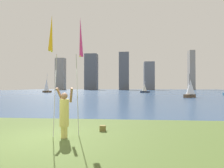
{
  "coord_description": "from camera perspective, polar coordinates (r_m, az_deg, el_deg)",
  "views": [
    {
      "loc": [
        2.99,
        -6.62,
        1.86
      ],
      "look_at": [
        0.93,
        17.18,
        2.18
      ],
      "focal_mm": 30.65,
      "sensor_mm": 36.0,
      "label": 1
    }
  ],
  "objects": [
    {
      "name": "skyline_tower_2",
      "position": [
        109.01,
        3.61,
        3.81
      ],
      "size": [
        5.6,
        6.89,
        21.12
      ],
      "color": "#565B66",
      "rests_on": "ground"
    },
    {
      "name": "skyline_tower_4",
      "position": [
        117.02,
        22.59,
        3.83
      ],
      "size": [
        3.0,
        4.66,
        22.22
      ],
      "color": "gray",
      "rests_on": "ground"
    },
    {
      "name": "skyline_tower_1",
      "position": [
        115.32,
        -6.19,
        3.61
      ],
      "size": [
        7.36,
        6.39,
        21.28
      ],
      "color": "#565B66",
      "rests_on": "ground"
    },
    {
      "name": "kite_flag_left",
      "position": [
        7.37,
        -17.64,
        13.49
      ],
      "size": [
        0.16,
        0.68,
        4.44
      ],
      "color": "#B2B2B7",
      "rests_on": "ground"
    },
    {
      "name": "ground",
      "position": [
        57.68,
        1.98,
        -2.67
      ],
      "size": [
        120.0,
        138.0,
        0.12
      ],
      "color": "#475B28"
    },
    {
      "name": "kite_flag_right",
      "position": [
        7.85,
        -9.35,
        12.9
      ],
      "size": [
        0.16,
        0.85,
        4.57
      ],
      "color": "#B2B2B7",
      "rests_on": "ground"
    },
    {
      "name": "bag",
      "position": [
        8.19,
        -2.78,
        -13.04
      ],
      "size": [
        0.24,
        0.21,
        0.23
      ],
      "color": "olive",
      "rests_on": "ground"
    },
    {
      "name": "sailboat_7",
      "position": [
        62.94,
        -18.93,
        -0.55
      ],
      "size": [
        2.97,
        1.72,
        6.06
      ],
      "color": "brown",
      "rests_on": "ground"
    },
    {
      "name": "sailboat_6",
      "position": [
        58.25,
        9.66,
        -1.2
      ],
      "size": [
        2.87,
        2.16,
        3.51
      ],
      "color": "#333D51",
      "rests_on": "ground"
    },
    {
      "name": "person",
      "position": [
        7.2,
        -14.04,
        -8.4
      ],
      "size": [
        0.67,
        0.49,
        1.82
      ],
      "rotation": [
        0.0,
        0.0,
        -0.23
      ],
      "color": "#D8CC66",
      "rests_on": "ground"
    },
    {
      "name": "sailboat_0",
      "position": [
        35.21,
        22.32,
        -1.16
      ],
      "size": [
        2.52,
        2.3,
        4.06
      ],
      "color": "brown",
      "rests_on": "ground"
    },
    {
      "name": "skyline_tower_3",
      "position": [
        108.61,
        10.96,
        2.36
      ],
      "size": [
        5.55,
        7.13,
        15.5
      ],
      "color": "slate",
      "rests_on": "ground"
    },
    {
      "name": "skyline_tower_0",
      "position": [
        118.41,
        -15.11,
        2.92
      ],
      "size": [
        5.53,
        4.27,
        18.85
      ],
      "color": "gray",
      "rests_on": "ground"
    }
  ]
}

